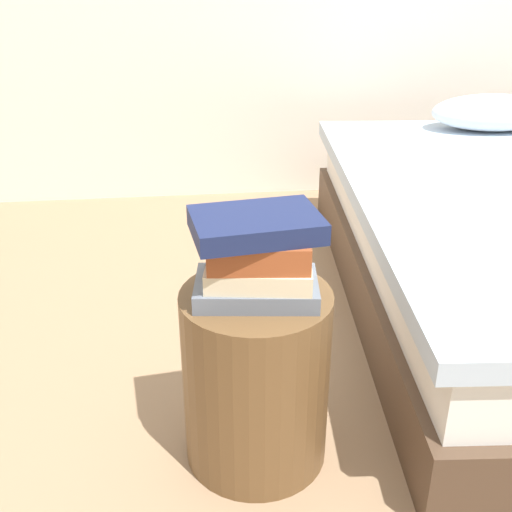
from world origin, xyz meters
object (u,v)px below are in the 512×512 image
book_cream (259,267)px  book_rust (259,248)px  side_table (256,377)px  book_navy (258,225)px  book_slate (257,288)px

book_cream → book_rust: 0.06m
side_table → book_rust: book_rust is taller
book_cream → book_rust: size_ratio=1.06×
book_cream → book_navy: (-0.00, -0.01, 0.11)m
book_slate → book_navy: bearing=66.6°
book_slate → book_navy: book_navy is taller
book_cream → book_navy: size_ratio=0.85×
book_navy → book_rust: bearing=-81.5°
book_slate → book_navy: 0.16m
book_rust → book_slate: bearing=-132.1°
book_cream → book_navy: 0.11m
book_cream → book_rust: bearing=-94.8°
side_table → book_rust: 0.36m
side_table → book_cream: book_cream is taller
book_slate → book_rust: size_ratio=1.25×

